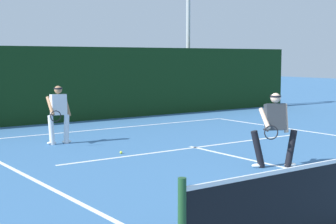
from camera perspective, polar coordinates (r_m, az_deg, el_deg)
The scene contains 8 objects.
court_line_baseline_far at distance 17.14m, azimuth -6.33°, elevation -1.81°, with size 9.46×0.10×0.01m, color white.
court_line_service at distance 13.48m, azimuth 3.00°, elevation -3.91°, with size 7.71×0.10×0.01m, color white.
court_line_centre at distance 11.34m, azimuth 12.56°, elevation -5.95°, with size 0.10×6.40×0.01m, color white.
player_near at distance 11.17m, azimuth 11.66°, elevation -1.60°, with size 1.13×0.85×1.59m.
player_far at distance 14.19m, azimuth -11.94°, elevation -0.03°, with size 0.83×0.86×1.58m.
tennis_ball at distance 12.65m, azimuth -5.18°, elevation -4.45°, with size 0.07×0.07×0.07m, color #D1E033.
back_fence_windscreen at distance 19.16m, azimuth -9.96°, elevation 3.03°, with size 21.53×0.12×2.71m, color black.
light_pole at distance 23.31m, azimuth 2.24°, elevation 10.75°, with size 0.55×0.44×6.85m.
Camera 1 is at (-8.31, -4.16, 2.33)m, focal length 55.47 mm.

